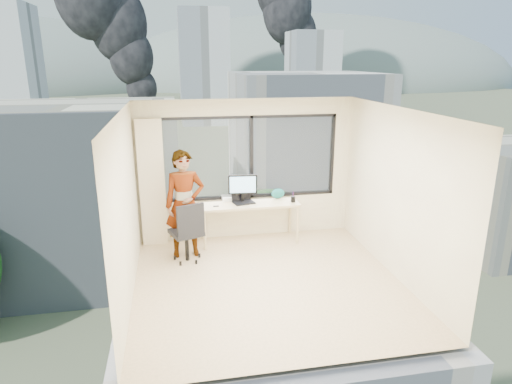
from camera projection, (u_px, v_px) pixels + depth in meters
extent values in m
cube|color=#D9B98D|center=(268.00, 282.00, 6.79)|extent=(4.00, 4.00, 0.01)
cube|color=white|center=(270.00, 111.00, 6.04)|extent=(4.00, 4.00, 0.01)
cube|color=beige|center=(310.00, 261.00, 4.53)|extent=(4.00, 0.01, 2.60)
cube|color=beige|center=(126.00, 210.00, 6.06)|extent=(0.01, 4.00, 2.60)
cube|color=beige|center=(397.00, 194.00, 6.77)|extent=(0.01, 4.00, 2.60)
cube|color=#F6E8C0|center=(152.00, 183.00, 7.92)|extent=(0.45, 0.14, 2.30)
cube|color=tan|center=(249.00, 222.00, 8.24)|extent=(1.80, 0.60, 0.75)
imported|color=#2D2D33|center=(185.00, 204.00, 7.51)|extent=(0.70, 0.49, 1.84)
cube|color=white|center=(230.00, 198.00, 8.31)|extent=(0.32, 0.27, 0.07)
cube|color=black|center=(216.00, 206.00, 7.93)|extent=(0.10, 0.05, 0.01)
cylinder|color=black|center=(293.00, 199.00, 8.17)|extent=(0.09, 0.09, 0.11)
ellipsoid|color=#0D4C53|center=(278.00, 193.00, 8.37)|extent=(0.26, 0.16, 0.19)
cube|color=#515B3D|center=(177.00, 124.00, 123.78)|extent=(400.00, 400.00, 0.04)
cube|color=beige|center=(78.00, 194.00, 35.44)|extent=(16.00, 12.00, 14.00)
cube|color=white|center=(303.00, 152.00, 46.41)|extent=(14.00, 13.00, 16.00)
cube|color=silver|center=(0.00, 76.00, 90.02)|extent=(14.00, 14.00, 28.00)
cube|color=silver|center=(204.00, 68.00, 120.90)|extent=(13.00, 13.00, 30.00)
cube|color=silver|center=(312.00, 73.00, 146.87)|extent=(15.00, 15.00, 26.00)
ellipsoid|color=slate|center=(309.00, 83.00, 329.83)|extent=(300.00, 220.00, 96.00)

